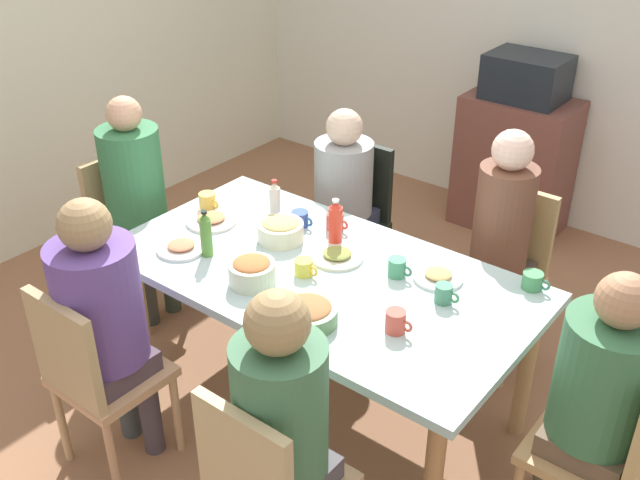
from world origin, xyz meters
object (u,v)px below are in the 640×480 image
cup_5 (304,267)px  chair_1 (93,373)px  person_3 (342,189)px  cup_0 (300,219)px  chair_5 (503,266)px  plate_0 (337,256)px  cup_3 (396,322)px  chair_2 (131,227)px  person_1 (103,313)px  plate_1 (438,276)px  side_cabinet (514,164)px  person_4 (283,419)px  cup_6 (335,222)px  chair_0 (612,448)px  person_0 (599,391)px  cup_7 (208,202)px  bottle_0 (275,203)px  microwave (527,77)px  person_5 (500,234)px  plate_3 (211,220)px  plate_2 (181,247)px  cup_4 (444,294)px  bowl_1 (281,230)px  bowl_0 (252,271)px  bottle_1 (206,235)px  dining_table (320,285)px  chair_3 (351,212)px  bottle_2 (335,223)px  cup_2 (533,281)px  person_2 (136,191)px  cup_1 (398,268)px  bowl_2 (307,313)px

cup_5 → chair_1: bearing=-118.1°
person_3 → cup_0: bearing=-74.9°
chair_5 → plate_0: chair_5 is taller
cup_3 → chair_2: bearing=174.8°
person_1 → plate_1: (0.90, 1.04, -0.00)m
person_3 → side_cabinet: (0.38, 1.40, -0.24)m
person_4 → cup_6: (-0.63, 1.12, 0.04)m
chair_0 → chair_5: (-0.84, 0.88, 0.00)m
person_0 → plate_0: bearing=174.2°
cup_7 → bottle_0: bottle_0 is taller
chair_0 → cup_7: chair_0 is taller
plate_0 → microwave: size_ratio=0.48×
person_5 → bottle_0: (-0.90, -0.58, 0.11)m
chair_0 → chair_2: 2.61m
cup_0 → microwave: microwave is taller
chair_0 → microwave: microwave is taller
cup_3 → plate_3: bearing=171.2°
plate_2 → cup_4: cup_4 is taller
bowl_1 → cup_7: (-0.48, 0.01, -0.01)m
person_0 → cup_5: person_0 is taller
bowl_0 → cup_5: bearing=55.4°
chair_5 → person_4: bearing=-90.0°
chair_2 → microwave: microwave is taller
chair_1 → plate_3: 0.95m
chair_5 → plate_3: size_ratio=3.68×
cup_4 → cup_7: 1.33m
person_1 → bottle_1: (-0.01, 0.58, 0.09)m
dining_table → person_1: bearing=-120.5°
chair_3 → side_cabinet: bearing=73.8°
chair_2 → cup_6: (1.14, 0.33, 0.27)m
bottle_2 → plate_0: bearing=-49.4°
chair_3 → cup_4: bearing=-37.1°
person_1 → cup_3: size_ratio=10.97×
dining_table → cup_7: cup_7 is taller
cup_2 → bottle_1: size_ratio=0.55×
microwave → person_1: bearing=-97.3°
chair_5 → bowl_0: bearing=-118.9°
dining_table → plate_2: size_ratio=8.33×
bowl_0 → bottle_0: bearing=120.8°
person_2 → chair_3: 1.18m
chair_5 → cup_7: size_ratio=7.54×
chair_5 → cup_1: (-0.18, -0.71, 0.27)m
chair_2 → bowl_2: chair_2 is taller
chair_2 → cup_1: 1.63m
person_5 → cup_0: 0.95m
cup_3 → person_2: bearing=174.5°
plate_1 → cup_7: 1.23m
bottle_0 → microwave: microwave is taller
dining_table → person_2: 1.22m
cup_5 → person_2: bearing=176.7°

